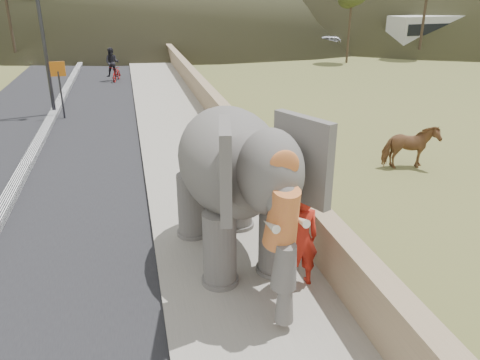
% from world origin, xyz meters
% --- Properties ---
extents(road, '(7.00, 120.00, 0.03)m').
position_xyz_m(road, '(-5.00, 10.00, 0.01)').
color(road, black).
rests_on(road, ground).
extents(median, '(0.35, 120.00, 0.22)m').
position_xyz_m(median, '(-5.00, 10.00, 0.11)').
color(median, black).
rests_on(median, ground).
extents(walkway, '(3.00, 120.00, 0.15)m').
position_xyz_m(walkway, '(0.00, 10.00, 0.07)').
color(walkway, '#9E9687').
rests_on(walkway, ground).
extents(parapet, '(0.30, 120.00, 1.10)m').
position_xyz_m(parapet, '(1.65, 10.00, 0.55)').
color(parapet, tan).
rests_on(parapet, ground).
extents(signboard, '(0.60, 0.08, 2.40)m').
position_xyz_m(signboard, '(-4.50, 16.13, 1.64)').
color(signboard, '#2D2D33').
rests_on(signboard, ground).
extents(cow, '(1.68, 0.90, 1.36)m').
position_xyz_m(cow, '(6.43, 7.33, 0.68)').
color(cow, brown).
rests_on(cow, ground).
extents(distant_car, '(4.54, 2.92, 1.44)m').
position_xyz_m(distant_car, '(16.34, 35.25, 0.72)').
color(distant_car, silver).
rests_on(distant_car, ground).
extents(bus_white, '(11.25, 4.07, 3.10)m').
position_xyz_m(bus_white, '(25.73, 32.71, 1.55)').
color(bus_white, silver).
rests_on(bus_white, ground).
extents(elephant_and_man, '(2.65, 4.52, 3.11)m').
position_xyz_m(elephant_and_man, '(0.02, 3.51, 1.69)').
color(elephant_and_man, slate).
rests_on(elephant_and_man, ground).
extents(motorcyclist, '(1.13, 1.80, 1.97)m').
position_xyz_m(motorcyclist, '(-2.44, 24.79, 0.78)').
color(motorcyclist, maroon).
rests_on(motorcyclist, ground).
extents(trees, '(47.27, 44.37, 8.28)m').
position_xyz_m(trees, '(2.86, 26.72, 3.69)').
color(trees, '#473828').
rests_on(trees, ground).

